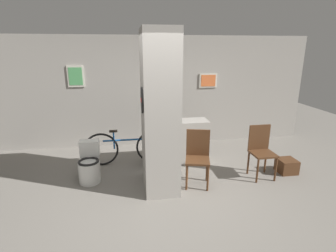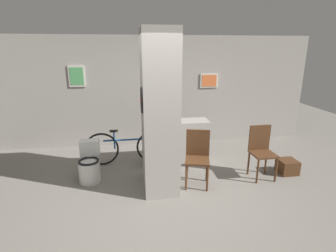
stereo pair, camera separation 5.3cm
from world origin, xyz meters
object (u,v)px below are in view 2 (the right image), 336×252
object	(u,v)px
chair_near_pillar	(197,155)
bottle_tall	(159,116)
toilet	(90,165)
bicycle	(128,147)
chair_by_doorway	(261,149)

from	to	relation	value
chair_near_pillar	bottle_tall	size ratio (longest dim) A/B	3.07
toilet	bicycle	bearing A→B (deg)	42.67
chair_by_doorway	bicycle	bearing A→B (deg)	158.27
toilet	chair_near_pillar	xyz separation A→B (m)	(1.88, -0.39, 0.24)
chair_near_pillar	chair_by_doorway	world-z (taller)	same
chair_near_pillar	toilet	bearing A→B (deg)	-177.18
chair_near_pillar	bottle_tall	xyz separation A→B (m)	(-0.55, 0.98, 0.47)
chair_near_pillar	bicycle	distance (m)	1.58
chair_by_doorway	bicycle	world-z (taller)	chair_by_doorway
bicycle	bottle_tall	world-z (taller)	bottle_tall
chair_by_doorway	bottle_tall	world-z (taller)	bottle_tall
chair_by_doorway	bicycle	size ratio (longest dim) A/B	0.56
toilet	bottle_tall	world-z (taller)	bottle_tall
toilet	chair_near_pillar	bearing A→B (deg)	-11.68
toilet	chair_near_pillar	world-z (taller)	chair_near_pillar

